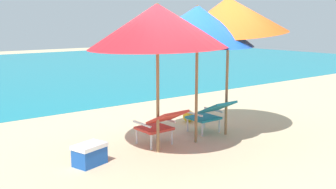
{
  "coord_description": "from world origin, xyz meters",
  "views": [
    {
      "loc": [
        -4.39,
        -5.23,
        2.09
      ],
      "look_at": [
        0.0,
        0.49,
        0.75
      ],
      "focal_mm": 42.16,
      "sensor_mm": 36.0,
      "label": 1
    }
  ],
  "objects_px": {
    "beach_umbrella_right": "(229,16)",
    "beach_ball": "(189,116)",
    "cooler_box": "(90,154)",
    "lounge_chair_left": "(160,123)",
    "lounge_chair_right": "(210,113)",
    "beach_umbrella_left": "(157,26)",
    "beach_umbrella_center": "(197,25)"
  },
  "relations": [
    {
      "from": "beach_umbrella_center",
      "to": "beach_umbrella_right",
      "type": "height_order",
      "value": "beach_umbrella_right"
    },
    {
      "from": "beach_umbrella_left",
      "to": "lounge_chair_right",
      "type": "bearing_deg",
      "value": 10.47
    },
    {
      "from": "lounge_chair_left",
      "to": "beach_umbrella_right",
      "type": "height_order",
      "value": "beach_umbrella_right"
    },
    {
      "from": "lounge_chair_right",
      "to": "cooler_box",
      "type": "xyz_separation_m",
      "value": [
        -2.53,
        -0.11,
        -0.24
      ]
    },
    {
      "from": "lounge_chair_right",
      "to": "beach_umbrella_right",
      "type": "xyz_separation_m",
      "value": [
        0.22,
        -0.2,
        1.78
      ]
    },
    {
      "from": "lounge_chair_right",
      "to": "cooler_box",
      "type": "relative_size",
      "value": 1.62
    },
    {
      "from": "beach_umbrella_right",
      "to": "beach_ball",
      "type": "height_order",
      "value": "beach_umbrella_right"
    },
    {
      "from": "beach_umbrella_left",
      "to": "cooler_box",
      "type": "bearing_deg",
      "value": 172.57
    },
    {
      "from": "beach_umbrella_center",
      "to": "beach_umbrella_right",
      "type": "relative_size",
      "value": 0.92
    },
    {
      "from": "beach_ball",
      "to": "cooler_box",
      "type": "bearing_deg",
      "value": -159.66
    },
    {
      "from": "cooler_box",
      "to": "beach_ball",
      "type": "bearing_deg",
      "value": 20.34
    },
    {
      "from": "beach_umbrella_right",
      "to": "cooler_box",
      "type": "xyz_separation_m",
      "value": [
        -2.75,
        0.09,
        -2.02
      ]
    },
    {
      "from": "beach_ball",
      "to": "cooler_box",
      "type": "relative_size",
      "value": 0.46
    },
    {
      "from": "lounge_chair_left",
      "to": "beach_umbrella_right",
      "type": "relative_size",
      "value": 0.34
    },
    {
      "from": "beach_umbrella_left",
      "to": "beach_umbrella_right",
      "type": "xyz_separation_m",
      "value": [
        1.61,
        0.06,
        0.16
      ]
    },
    {
      "from": "beach_umbrella_left",
      "to": "cooler_box",
      "type": "height_order",
      "value": "beach_umbrella_left"
    },
    {
      "from": "beach_umbrella_right",
      "to": "beach_umbrella_center",
      "type": "bearing_deg",
      "value": -177.96
    },
    {
      "from": "beach_umbrella_left",
      "to": "cooler_box",
      "type": "xyz_separation_m",
      "value": [
        -1.14,
        0.15,
        -1.86
      ]
    },
    {
      "from": "beach_umbrella_center",
      "to": "beach_ball",
      "type": "height_order",
      "value": "beach_umbrella_center"
    },
    {
      "from": "lounge_chair_right",
      "to": "beach_umbrella_left",
      "type": "xyz_separation_m",
      "value": [
        -1.39,
        -0.26,
        1.62
      ]
    },
    {
      "from": "lounge_chair_right",
      "to": "beach_umbrella_right",
      "type": "relative_size",
      "value": 0.34
    },
    {
      "from": "beach_umbrella_left",
      "to": "beach_ball",
      "type": "relative_size",
      "value": 11.19
    },
    {
      "from": "beach_umbrella_right",
      "to": "cooler_box",
      "type": "distance_m",
      "value": 3.41
    },
    {
      "from": "lounge_chair_right",
      "to": "cooler_box",
      "type": "distance_m",
      "value": 2.54
    },
    {
      "from": "beach_umbrella_center",
      "to": "beach_umbrella_right",
      "type": "xyz_separation_m",
      "value": [
        0.77,
        0.03,
        0.15
      ]
    },
    {
      "from": "beach_ball",
      "to": "beach_umbrella_center",
      "type": "bearing_deg",
      "value": -125.3
    },
    {
      "from": "lounge_chair_left",
      "to": "cooler_box",
      "type": "relative_size",
      "value": 1.64
    },
    {
      "from": "lounge_chair_left",
      "to": "beach_umbrella_right",
      "type": "bearing_deg",
      "value": -6.63
    },
    {
      "from": "lounge_chair_left",
      "to": "beach_umbrella_left",
      "type": "relative_size",
      "value": 0.32
    },
    {
      "from": "lounge_chair_left",
      "to": "beach_ball",
      "type": "distance_m",
      "value": 1.77
    },
    {
      "from": "cooler_box",
      "to": "lounge_chair_left",
      "type": "bearing_deg",
      "value": 2.95
    },
    {
      "from": "beach_umbrella_left",
      "to": "beach_umbrella_right",
      "type": "relative_size",
      "value": 1.06
    }
  ]
}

